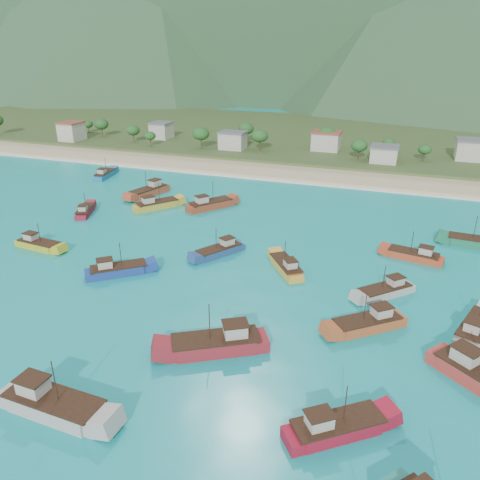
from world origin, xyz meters
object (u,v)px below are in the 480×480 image
(boat_7, at_px, (336,428))
(boat_19, at_px, (220,251))
(boat_23, at_px, (286,267))
(boat_9, at_px, (414,256))
(boat_11, at_px, (117,271))
(boat_12, at_px, (475,329))
(boat_22, at_px, (105,175))
(boat_5, at_px, (149,192))
(boat_3, at_px, (368,324))
(boat_28, at_px, (53,405))
(boat_16, at_px, (477,243))
(boat_20, at_px, (386,291))
(boat_6, at_px, (210,205))
(boat_0, at_px, (157,205))
(boat_13, at_px, (218,344))
(boat_30, at_px, (85,212))
(boat_18, at_px, (39,245))

(boat_7, bearing_deg, boat_19, 179.40)
(boat_19, xyz_separation_m, boat_23, (13.41, -2.30, -0.02))
(boat_9, xyz_separation_m, boat_11, (-47.83, -23.57, 0.06))
(boat_12, bearing_deg, boat_19, -176.13)
(boat_22, bearing_deg, boat_9, -27.59)
(boat_5, xyz_separation_m, boat_7, (58.75, -64.80, -0.14))
(boat_3, bearing_deg, boat_11, 47.04)
(boat_28, bearing_deg, boat_5, -155.23)
(boat_11, height_order, boat_16, boat_16)
(boat_20, bearing_deg, boat_6, 10.44)
(boat_9, height_order, boat_19, boat_19)
(boat_20, xyz_separation_m, boat_22, (-82.82, 44.74, 0.04))
(boat_0, xyz_separation_m, boat_11, (10.80, -32.99, -0.06))
(boat_0, height_order, boat_16, boat_16)
(boat_3, distance_m, boat_5, 74.45)
(boat_3, height_order, boat_11, boat_3)
(boat_5, height_order, boat_6, boat_5)
(boat_5, relative_size, boat_12, 1.13)
(boat_11, xyz_separation_m, boat_13, (24.36, -14.14, 0.24))
(boat_11, xyz_separation_m, boat_19, (13.42, 13.52, -0.06))
(boat_22, distance_m, boat_30, 32.48)
(boat_11, relative_size, boat_19, 1.01)
(boat_9, distance_m, boat_11, 53.32)
(boat_6, height_order, boat_16, boat_6)
(boat_5, bearing_deg, boat_0, 143.71)
(boat_13, distance_m, boat_23, 25.49)
(boat_16, height_order, boat_19, boat_16)
(boat_7, relative_size, boat_23, 1.09)
(boat_20, bearing_deg, boat_13, 93.78)
(boat_11, relative_size, boat_12, 0.91)
(boat_3, xyz_separation_m, boat_11, (-42.11, 2.38, -0.03))
(boat_20, bearing_deg, boat_3, 125.75)
(boat_13, height_order, boat_30, boat_13)
(boat_7, distance_m, boat_22, 110.27)
(boat_18, height_order, boat_20, boat_18)
(boat_3, relative_size, boat_5, 0.82)
(boat_9, relative_size, boat_30, 1.10)
(boat_9, distance_m, boat_23, 24.35)
(boat_9, relative_size, boat_23, 1.07)
(boat_12, xyz_separation_m, boat_18, (-76.63, 3.21, -0.09))
(boat_5, xyz_separation_m, boat_19, (31.26, -28.25, -0.22))
(boat_12, relative_size, boat_18, 1.11)
(boat_13, height_order, boat_18, boat_13)
(boat_18, bearing_deg, boat_0, 166.28)
(boat_6, xyz_separation_m, boat_23, (25.60, -26.06, -0.20))
(boat_11, height_order, boat_18, boat_11)
(boat_12, relative_size, boat_20, 1.24)
(boat_0, distance_m, boat_11, 34.71)
(boat_19, distance_m, boat_20, 30.83)
(boat_6, height_order, boat_18, boat_6)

